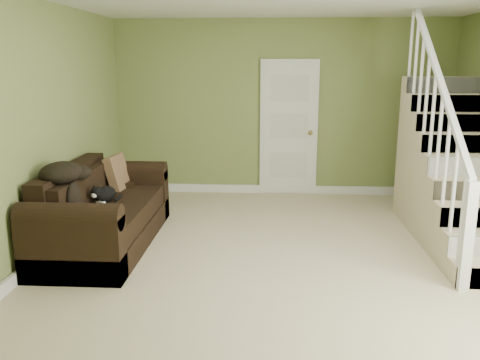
# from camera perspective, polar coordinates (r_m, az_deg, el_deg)

# --- Properties ---
(floor) EXTENTS (5.00, 5.50, 0.01)m
(floor) POSITION_cam_1_polar(r_m,az_deg,el_deg) (5.30, 5.12, -8.89)
(floor) COLOR beige
(floor) RESTS_ON ground
(wall_back) EXTENTS (5.00, 0.04, 2.60)m
(wall_back) POSITION_cam_1_polar(r_m,az_deg,el_deg) (7.69, 4.78, 8.02)
(wall_back) COLOR olive
(wall_back) RESTS_ON floor
(wall_front) EXTENTS (5.00, 0.04, 2.60)m
(wall_front) POSITION_cam_1_polar(r_m,az_deg,el_deg) (2.27, 7.61, -4.53)
(wall_front) COLOR olive
(wall_front) RESTS_ON floor
(wall_left) EXTENTS (0.04, 5.50, 2.60)m
(wall_left) POSITION_cam_1_polar(r_m,az_deg,el_deg) (5.48, -21.83, 5.04)
(wall_left) COLOR olive
(wall_left) RESTS_ON floor
(baseboard_back) EXTENTS (5.00, 0.04, 0.12)m
(baseboard_back) POSITION_cam_1_polar(r_m,az_deg,el_deg) (7.87, 4.61, -1.03)
(baseboard_back) COLOR white
(baseboard_back) RESTS_ON floor
(baseboard_left) EXTENTS (0.04, 5.50, 0.12)m
(baseboard_left) POSITION_cam_1_polar(r_m,az_deg,el_deg) (5.75, -20.50, -7.25)
(baseboard_left) COLOR white
(baseboard_left) RESTS_ON floor
(door) EXTENTS (0.86, 0.12, 2.02)m
(door) POSITION_cam_1_polar(r_m,az_deg,el_deg) (7.68, 5.50, 5.79)
(door) COLOR white
(door) RESTS_ON floor
(staircase) EXTENTS (1.00, 2.51, 2.82)m
(staircase) POSITION_cam_1_polar(r_m,az_deg,el_deg) (6.40, 23.15, -0.02)
(staircase) COLOR beige
(staircase) RESTS_ON floor
(sofa) EXTENTS (0.96, 2.22, 0.88)m
(sofa) POSITION_cam_1_polar(r_m,az_deg,el_deg) (5.80, -15.29, -3.84)
(sofa) COLOR black
(sofa) RESTS_ON floor
(side_table) EXTENTS (0.56, 0.56, 0.76)m
(side_table) POSITION_cam_1_polar(r_m,az_deg,el_deg) (6.63, -13.75, -2.16)
(side_table) COLOR black
(side_table) RESTS_ON floor
(cat) EXTENTS (0.25, 0.49, 0.24)m
(cat) POSITION_cam_1_polar(r_m,az_deg,el_deg) (5.75, -14.98, -1.57)
(cat) COLOR black
(cat) RESTS_ON sofa
(banana) EXTENTS (0.05, 0.18, 0.05)m
(banana) POSITION_cam_1_polar(r_m,az_deg,el_deg) (5.27, -14.67, -3.63)
(banana) COLOR yellow
(banana) RESTS_ON sofa
(throw_pillow) EXTENTS (0.24, 0.44, 0.43)m
(throw_pillow) POSITION_cam_1_polar(r_m,az_deg,el_deg) (6.36, -13.60, 0.82)
(throw_pillow) COLOR #513620
(throw_pillow) RESTS_ON sofa
(throw_blanket) EXTENTS (0.49, 0.58, 0.21)m
(throw_blanket) POSITION_cam_1_polar(r_m,az_deg,el_deg) (5.35, -19.48, 0.79)
(throw_blanket) COLOR black
(throw_blanket) RESTS_ON sofa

